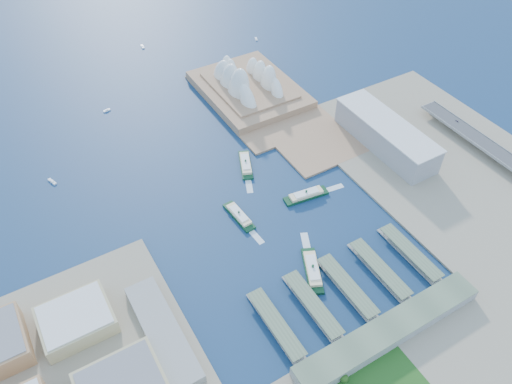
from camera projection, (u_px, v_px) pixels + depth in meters
ground at (294, 245)px, 542.59m from camera, size 3000.00×3000.00×0.00m
east_land at (484, 194)px, 597.41m from camera, size 240.00×500.00×3.00m
peninsula at (257, 99)px, 739.88m from camera, size 135.00×220.00×3.00m
opera_house at (249, 75)px, 729.84m from camera, size 134.00×180.00×58.00m
toaster_building at (386, 135)px, 647.62m from camera, size 45.00×155.00×35.00m
ferry_wharves at (347, 287)px, 498.34m from camera, size 184.00×90.00×9.30m
terminal_building at (389, 331)px, 458.82m from camera, size 200.00×28.00×12.00m
ferry_a at (239, 214)px, 568.65m from camera, size 16.36×51.72×9.64m
ferry_b at (246, 163)px, 631.57m from camera, size 33.53×54.56×10.12m
ferry_c at (313, 269)px, 513.62m from camera, size 37.83×58.66×10.94m
ferry_d at (306, 194)px, 591.87m from camera, size 56.28×20.61×10.40m
boat_a at (52, 181)px, 612.91m from camera, size 8.05×14.67×2.76m
boat_b at (107, 110)px, 719.42m from camera, size 10.57×5.11×2.74m
boat_c at (256, 39)px, 871.38m from camera, size 7.19×11.95×2.59m
boat_e at (142, 46)px, 852.02m from camera, size 5.12×12.66×3.03m
car_c at (457, 121)px, 677.59m from camera, size 1.87×4.59×1.33m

